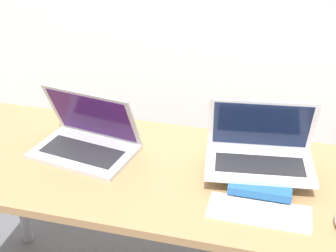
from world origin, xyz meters
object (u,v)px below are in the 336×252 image
at_px(laptop_left, 87,139).
at_px(laptop_on_books, 260,151).
at_px(book_stack, 263,173).
at_px(wireless_keyboard, 259,212).

bearing_deg(laptop_left, laptop_on_books, 0.42).
bearing_deg(book_stack, laptop_on_books, 119.86).
xyz_separation_m(laptop_on_books, wireless_keyboard, (0.02, -0.22, -0.09)).
bearing_deg(laptop_left, book_stack, -2.40).
distance_m(laptop_left, wireless_keyboard, 0.70).
relative_size(laptop_left, wireless_keyboard, 1.27).
bearing_deg(laptop_on_books, wireless_keyboard, -83.70).
bearing_deg(laptop_on_books, book_stack, -60.14).
bearing_deg(wireless_keyboard, book_stack, 91.64).
relative_size(laptop_left, book_stack, 1.46).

